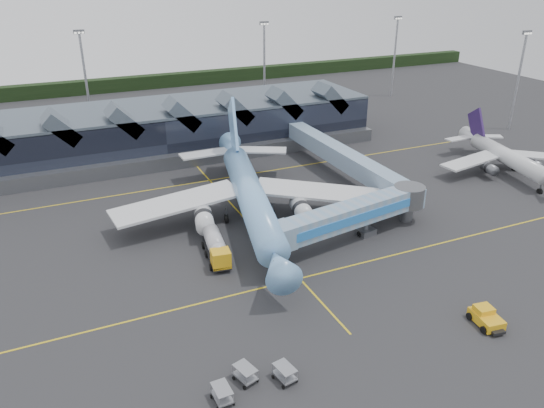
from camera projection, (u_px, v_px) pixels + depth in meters
name	position (u px, v px, depth m)	size (l,w,h in m)	color
ground	(273.00, 250.00, 72.87)	(260.00, 260.00, 0.00)	#28282B
taxi_stripes	(246.00, 220.00, 81.16)	(120.00, 60.00, 0.01)	gold
tree_line_far	(126.00, 84.00, 163.30)	(260.00, 4.00, 4.00)	black
terminal	(155.00, 130.00, 108.24)	(90.00, 22.25, 12.52)	black
light_masts	(245.00, 70.00, 127.63)	(132.40, 42.56, 22.45)	#96979E
main_airliner	(249.00, 192.00, 79.63)	(40.80, 47.70, 15.46)	#76BAEF
regional_jet	(505.00, 156.00, 98.97)	(26.00, 28.81, 9.94)	silver
jet_bridge	(361.00, 212.00, 74.71)	(26.75, 7.97, 5.77)	#7098BA
fuel_truck	(215.00, 245.00, 70.42)	(3.74, 9.68, 3.22)	black
pushback_tug	(486.00, 318.00, 57.57)	(3.11, 4.45, 1.86)	gold
baggage_carts	(251.00, 380.00, 48.93)	(7.93, 4.01, 1.58)	#919399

